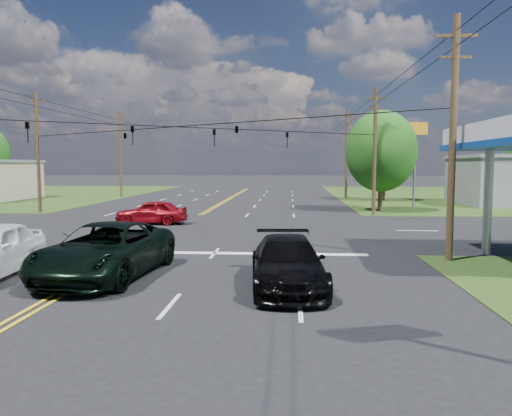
# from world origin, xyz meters

# --- Properties ---
(ground) EXTENTS (280.00, 280.00, 0.00)m
(ground) POSITION_xyz_m (0.00, 12.00, 0.00)
(ground) COLOR black
(ground) RESTS_ON ground
(stop_bar) EXTENTS (10.00, 0.50, 0.02)m
(stop_bar) POSITION_xyz_m (5.00, 4.00, 0.00)
(stop_bar) COLOR silver
(stop_bar) RESTS_ON ground
(pole_se) EXTENTS (1.60, 0.28, 9.50)m
(pole_se) POSITION_xyz_m (13.00, 3.00, 4.92)
(pole_se) COLOR #432F1C
(pole_se) RESTS_ON ground
(pole_nw) EXTENTS (1.60, 0.28, 9.50)m
(pole_nw) POSITION_xyz_m (-13.00, 21.00, 4.92)
(pole_nw) COLOR #432F1C
(pole_nw) RESTS_ON ground
(pole_ne) EXTENTS (1.60, 0.28, 9.50)m
(pole_ne) POSITION_xyz_m (13.00, 21.00, 4.92)
(pole_ne) COLOR #432F1C
(pole_ne) RESTS_ON ground
(pole_left_far) EXTENTS (1.60, 0.28, 10.00)m
(pole_left_far) POSITION_xyz_m (-13.00, 40.00, 5.17)
(pole_left_far) COLOR #432F1C
(pole_left_far) RESTS_ON ground
(pole_right_far) EXTENTS (1.60, 0.28, 10.00)m
(pole_right_far) POSITION_xyz_m (13.00, 40.00, 5.17)
(pole_right_far) COLOR #432F1C
(pole_right_far) RESTS_ON ground
(span_wire_signals) EXTENTS (26.00, 18.00, 1.13)m
(span_wire_signals) POSITION_xyz_m (0.00, 12.00, 6.00)
(span_wire_signals) COLOR black
(span_wire_signals) RESTS_ON ground
(power_lines) EXTENTS (26.04, 100.00, 0.64)m
(power_lines) POSITION_xyz_m (0.00, 10.00, 8.60)
(power_lines) COLOR black
(power_lines) RESTS_ON ground
(tree_right_a) EXTENTS (5.70, 5.70, 8.18)m
(tree_right_a) POSITION_xyz_m (14.00, 24.00, 4.87)
(tree_right_a) COLOR #432F1C
(tree_right_a) RESTS_ON ground
(tree_right_b) EXTENTS (4.94, 4.94, 7.09)m
(tree_right_b) POSITION_xyz_m (16.50, 36.00, 4.22)
(tree_right_b) COLOR #432F1C
(tree_right_b) RESTS_ON ground
(pickup_dkgreen) EXTENTS (3.59, 6.81, 1.83)m
(pickup_dkgreen) POSITION_xyz_m (0.50, -0.68, 0.91)
(pickup_dkgreen) COLOR black
(pickup_dkgreen) RESTS_ON ground
(suv_black) EXTENTS (2.59, 5.53, 1.56)m
(suv_black) POSITION_xyz_m (6.65, -1.76, 0.78)
(suv_black) COLOR black
(suv_black) RESTS_ON ground
(sedan_red) EXTENTS (4.54, 1.89, 1.54)m
(sedan_red) POSITION_xyz_m (-2.15, 14.27, 0.77)
(sedan_red) COLOR maroon
(sedan_red) RESTS_ON ground
(polesign_ne) EXTENTS (2.03, 0.59, 7.35)m
(polesign_ne) POSITION_xyz_m (17.00, 25.35, 5.63)
(polesign_ne) COLOR #A5A5AA
(polesign_ne) RESTS_ON ground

